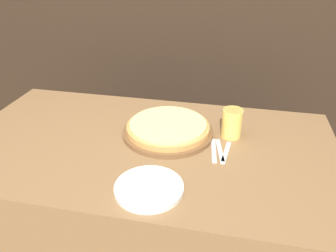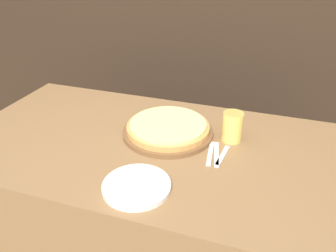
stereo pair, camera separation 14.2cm
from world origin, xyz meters
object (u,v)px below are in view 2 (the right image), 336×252
at_px(pizza_on_board, 168,129).
at_px(dinner_plate, 137,186).
at_px(beer_glass, 232,126).
at_px(dinner_knife, 216,155).
at_px(spoon, 223,156).
at_px(fork, 210,154).

height_order(pizza_on_board, dinner_plate, pizza_on_board).
bearing_deg(beer_glass, dinner_knife, -104.96).
bearing_deg(dinner_plate, dinner_knife, 52.35).
xyz_separation_m(beer_glass, spoon, (-0.01, -0.14, -0.07)).
xyz_separation_m(pizza_on_board, spoon, (0.26, -0.10, -0.02)).
bearing_deg(beer_glass, spoon, -94.82).
xyz_separation_m(dinner_knife, spoon, (0.03, 0.00, 0.00)).
bearing_deg(dinner_plate, pizza_on_board, 92.20).
distance_m(dinner_plate, fork, 0.35).
bearing_deg(spoon, beer_glass, 85.18).
distance_m(beer_glass, dinner_knife, 0.16).
height_order(beer_glass, dinner_plate, beer_glass).
xyz_separation_m(dinner_plate, dinner_knife, (0.22, 0.29, -0.01)).
bearing_deg(fork, dinner_knife, 0.00).
bearing_deg(pizza_on_board, beer_glass, 8.37).
distance_m(beer_glass, dinner_plate, 0.50).
bearing_deg(pizza_on_board, fork, -24.77).
distance_m(dinner_plate, dinner_knife, 0.36).
relative_size(pizza_on_board, spoon, 2.68).
relative_size(beer_glass, spoon, 0.86).
bearing_deg(dinner_knife, dinner_plate, -127.65).
bearing_deg(beer_glass, pizza_on_board, -171.63).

